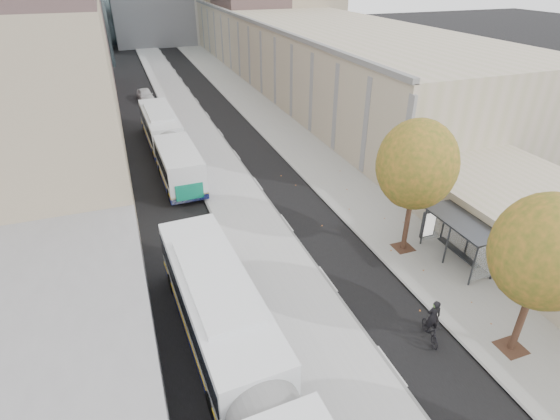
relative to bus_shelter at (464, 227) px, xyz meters
name	(u,v)px	position (x,y,z in m)	size (l,w,h in m)	color
bus_platform	(200,138)	(-9.56, 24.04, -2.11)	(4.25, 150.00, 0.15)	#ACACAC
sidewalk	(280,129)	(-1.56, 24.04, -2.15)	(4.75, 150.00, 0.08)	gray
building_tan	(284,39)	(9.81, 53.04, 1.81)	(18.00, 92.00, 8.00)	tan
bus_shelter	(464,227)	(0.00, 0.00, 0.00)	(1.90, 4.40, 2.53)	#383A3F
tree_b	(546,252)	(-2.09, -5.96, 2.85)	(4.00, 4.00, 6.97)	#321E17
tree_c	(417,165)	(-2.09, 2.04, 3.06)	(4.20, 4.20, 7.28)	#321E17
bus_near	(251,384)	(-13.34, -5.21, -0.46)	(3.75, 19.12, 3.17)	silver
bus_far	(168,141)	(-12.86, 19.99, -0.60)	(3.00, 17.53, 2.91)	silver
cyclist	(431,325)	(-5.02, -4.27, -1.39)	(0.88, 1.74, 2.15)	black
distant_car	(145,95)	(-13.05, 39.12, -1.49)	(1.65, 4.09, 1.39)	silver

